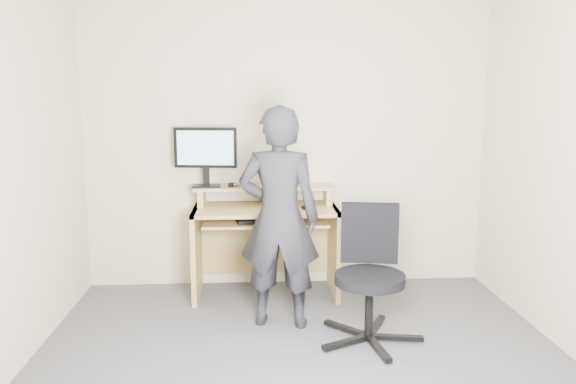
{
  "coord_description": "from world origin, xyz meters",
  "views": [
    {
      "loc": [
        -0.3,
        -3.14,
        1.69
      ],
      "look_at": [
        -0.04,
        1.05,
        0.95
      ],
      "focal_mm": 35.0,
      "sensor_mm": 36.0,
      "label": 1
    }
  ],
  "objects": [
    {
      "name": "external_drive",
      "position": [
        -0.14,
        1.62,
        1.01
      ],
      "size": [
        0.1,
        0.14,
        0.2
      ],
      "primitive_type": "cube",
      "rotation": [
        0.0,
        0.0,
        0.26
      ],
      "color": "black",
      "rests_on": "desk"
    },
    {
      "name": "keyboard",
      "position": [
        -0.21,
        1.36,
        0.67
      ],
      "size": [
        0.49,
        0.26,
        0.03
      ],
      "primitive_type": "cube",
      "rotation": [
        0.0,
        0.0,
        0.19
      ],
      "color": "black",
      "rests_on": "desk"
    },
    {
      "name": "office_chair",
      "position": [
        0.49,
        0.53,
        0.5
      ],
      "size": [
        0.72,
        0.72,
        0.91
      ],
      "rotation": [
        0.0,
        0.0,
        -0.16
      ],
      "color": "black",
      "rests_on": "ground"
    },
    {
      "name": "desk",
      "position": [
        -0.2,
        1.53,
        0.55
      ],
      "size": [
        1.2,
        0.6,
        0.91
      ],
      "color": "tan",
      "rests_on": "ground"
    },
    {
      "name": "headphones",
      "position": [
        -0.45,
        1.66,
        0.92
      ],
      "size": [
        0.17,
        0.16,
        0.06
      ],
      "primitive_type": "torus",
      "rotation": [
        0.26,
        0.0,
        -0.07
      ],
      "color": "silver",
      "rests_on": "desk"
    },
    {
      "name": "back_wall",
      "position": [
        0.0,
        1.75,
        1.25
      ],
      "size": [
        3.5,
        0.02,
        2.5
      ],
      "primitive_type": "cube",
      "color": "beige",
      "rests_on": "ground"
    },
    {
      "name": "charger",
      "position": [
        -0.49,
        1.55,
        0.93
      ],
      "size": [
        0.05,
        0.05,
        0.03
      ],
      "primitive_type": "cube",
      "rotation": [
        0.0,
        0.0,
        -0.12
      ],
      "color": "black",
      "rests_on": "desk"
    },
    {
      "name": "person",
      "position": [
        -0.12,
        0.8,
        0.81
      ],
      "size": [
        0.65,
        0.48,
        1.61
      ],
      "primitive_type": "imported",
      "rotation": [
        0.0,
        0.0,
        2.97
      ],
      "color": "black",
      "rests_on": "ground"
    },
    {
      "name": "ground",
      "position": [
        0.0,
        0.0,
        0.0
      ],
      "size": [
        3.5,
        3.5,
        0.0
      ],
      "primitive_type": "plane",
      "color": "#56575C",
      "rests_on": "ground"
    },
    {
      "name": "monitor",
      "position": [
        -0.69,
        1.57,
        1.21
      ],
      "size": [
        0.53,
        0.15,
        0.5
      ],
      "rotation": [
        0.0,
        0.0,
        -0.12
      ],
      "color": "black",
      "rests_on": "desk"
    },
    {
      "name": "travel_mug",
      "position": [
        -0.09,
        1.62,
        1.0
      ],
      "size": [
        0.09,
        0.09,
        0.18
      ],
      "primitive_type": "cylinder",
      "rotation": [
        0.0,
        0.0,
        -0.13
      ],
      "color": "silver",
      "rests_on": "desk"
    },
    {
      "name": "smartphone",
      "position": [
        0.04,
        1.55,
        0.92
      ],
      "size": [
        0.08,
        0.14,
        0.01
      ],
      "primitive_type": "cube",
      "rotation": [
        0.0,
        0.0,
        -0.12
      ],
      "color": "black",
      "rests_on": "desk"
    },
    {
      "name": "mouse",
      "position": [
        0.14,
        1.35,
        0.77
      ],
      "size": [
        0.1,
        0.07,
        0.04
      ],
      "primitive_type": "ellipsoid",
      "rotation": [
        0.0,
        0.0,
        0.1
      ],
      "color": "black",
      "rests_on": "desk"
    }
  ]
}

